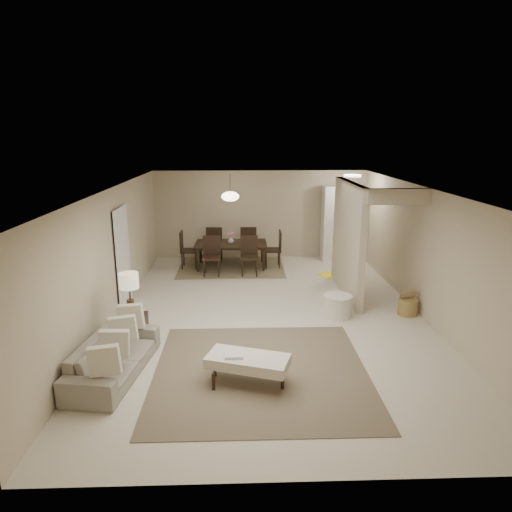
{
  "coord_description": "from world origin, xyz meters",
  "views": [
    {
      "loc": [
        -0.56,
        -8.43,
        3.47
      ],
      "look_at": [
        -0.25,
        0.64,
        1.05
      ],
      "focal_mm": 32.0,
      "sensor_mm": 36.0,
      "label": 1
    }
  ],
  "objects_px": {
    "round_pouf": "(337,306)",
    "wicker_basket": "(408,307)",
    "ottoman_bench": "(248,362)",
    "dining_table": "(231,255)",
    "pantry_cabinet": "(343,223)",
    "sofa": "(114,357)",
    "side_table": "(133,331)"
  },
  "relations": [
    {
      "from": "side_table",
      "to": "dining_table",
      "type": "distance_m",
      "value": 4.91
    },
    {
      "from": "round_pouf",
      "to": "wicker_basket",
      "type": "relative_size",
      "value": 1.49
    },
    {
      "from": "round_pouf",
      "to": "dining_table",
      "type": "bearing_deg",
      "value": 121.35
    },
    {
      "from": "ottoman_bench",
      "to": "dining_table",
      "type": "relative_size",
      "value": 0.67
    },
    {
      "from": "round_pouf",
      "to": "ottoman_bench",
      "type": "bearing_deg",
      "value": -126.69
    },
    {
      "from": "sofa",
      "to": "side_table",
      "type": "bearing_deg",
      "value": 5.35
    },
    {
      "from": "sofa",
      "to": "dining_table",
      "type": "height_order",
      "value": "dining_table"
    },
    {
      "from": "ottoman_bench",
      "to": "wicker_basket",
      "type": "relative_size",
      "value": 3.39
    },
    {
      "from": "wicker_basket",
      "to": "dining_table",
      "type": "height_order",
      "value": "dining_table"
    },
    {
      "from": "wicker_basket",
      "to": "sofa",
      "type": "bearing_deg",
      "value": -157.33
    },
    {
      "from": "sofa",
      "to": "round_pouf",
      "type": "relative_size",
      "value": 3.52
    },
    {
      "from": "pantry_cabinet",
      "to": "side_table",
      "type": "bearing_deg",
      "value": -131.38
    },
    {
      "from": "side_table",
      "to": "round_pouf",
      "type": "distance_m",
      "value": 3.9
    },
    {
      "from": "ottoman_bench",
      "to": "dining_table",
      "type": "distance_m",
      "value": 5.95
    },
    {
      "from": "round_pouf",
      "to": "wicker_basket",
      "type": "bearing_deg",
      "value": 2.27
    },
    {
      "from": "side_table",
      "to": "wicker_basket",
      "type": "height_order",
      "value": "side_table"
    },
    {
      "from": "side_table",
      "to": "wicker_basket",
      "type": "xyz_separation_m",
      "value": [
        5.15,
        1.19,
        -0.1
      ]
    },
    {
      "from": "side_table",
      "to": "dining_table",
      "type": "relative_size",
      "value": 0.27
    },
    {
      "from": "sofa",
      "to": "ottoman_bench",
      "type": "xyz_separation_m",
      "value": [
        1.98,
        -0.3,
        0.05
      ]
    },
    {
      "from": "wicker_basket",
      "to": "dining_table",
      "type": "distance_m",
      "value": 4.98
    },
    {
      "from": "pantry_cabinet",
      "to": "ottoman_bench",
      "type": "distance_m",
      "value": 7.29
    },
    {
      "from": "wicker_basket",
      "to": "round_pouf",
      "type": "bearing_deg",
      "value": -177.73
    },
    {
      "from": "round_pouf",
      "to": "wicker_basket",
      "type": "xyz_separation_m",
      "value": [
        1.42,
        0.06,
        -0.06
      ]
    },
    {
      "from": "pantry_cabinet",
      "to": "sofa",
      "type": "relative_size",
      "value": 1.07
    },
    {
      "from": "pantry_cabinet",
      "to": "side_table",
      "type": "distance_m",
      "value": 7.23
    },
    {
      "from": "side_table",
      "to": "round_pouf",
      "type": "relative_size",
      "value": 0.93
    },
    {
      "from": "pantry_cabinet",
      "to": "sofa",
      "type": "height_order",
      "value": "pantry_cabinet"
    },
    {
      "from": "pantry_cabinet",
      "to": "ottoman_bench",
      "type": "bearing_deg",
      "value": -112.9
    },
    {
      "from": "round_pouf",
      "to": "wicker_basket",
      "type": "distance_m",
      "value": 1.42
    },
    {
      "from": "round_pouf",
      "to": "dining_table",
      "type": "distance_m",
      "value": 4.13
    },
    {
      "from": "ottoman_bench",
      "to": "dining_table",
      "type": "xyz_separation_m",
      "value": [
        -0.35,
        5.94,
        0.0
      ]
    },
    {
      "from": "ottoman_bench",
      "to": "side_table",
      "type": "height_order",
      "value": "side_table"
    }
  ]
}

